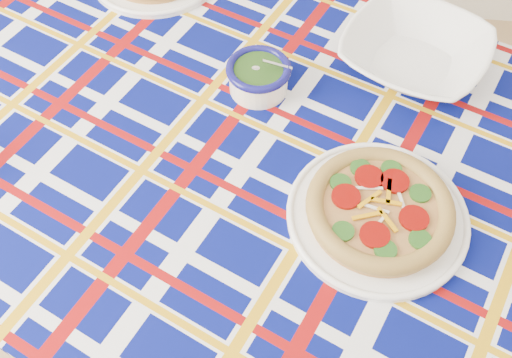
# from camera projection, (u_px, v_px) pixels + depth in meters

# --- Properties ---
(dining_table) EXTENTS (1.93, 1.62, 0.77)m
(dining_table) POSITION_uv_depth(u_px,v_px,m) (294.00, 191.00, 1.12)
(dining_table) COLOR brown
(dining_table) RESTS_ON floor
(tablecloth) EXTENTS (1.97, 1.66, 0.11)m
(tablecloth) POSITION_uv_depth(u_px,v_px,m) (294.00, 183.00, 1.10)
(tablecloth) COLOR #050B59
(tablecloth) RESTS_ON dining_table
(main_focaccia_plate) EXTENTS (0.43, 0.43, 0.06)m
(main_focaccia_plate) POSITION_uv_depth(u_px,v_px,m) (380.00, 209.00, 0.97)
(main_focaccia_plate) COLOR #AC743D
(main_focaccia_plate) RESTS_ON tablecloth
(pesto_bowl) EXTENTS (0.18, 0.18, 0.08)m
(pesto_bowl) POSITION_uv_depth(u_px,v_px,m) (259.00, 75.00, 1.14)
(pesto_bowl) COLOR #16320D
(pesto_bowl) RESTS_ON tablecloth
(serving_bowl) EXTENTS (0.39, 0.39, 0.07)m
(serving_bowl) POSITION_uv_depth(u_px,v_px,m) (414.00, 53.00, 1.18)
(serving_bowl) COLOR white
(serving_bowl) RESTS_ON tablecloth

